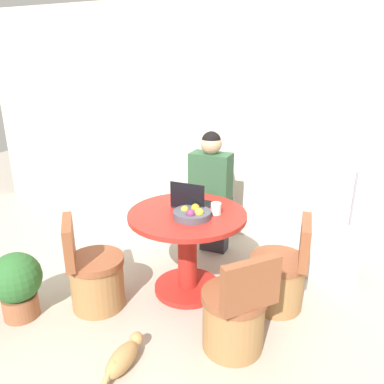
# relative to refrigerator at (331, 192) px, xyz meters

# --- Properties ---
(ground_plane) EXTENTS (12.00, 12.00, 0.00)m
(ground_plane) POSITION_rel_refrigerator_xyz_m (-1.10, -1.12, -0.78)
(ground_plane) COLOR #B2A899
(wall_back) EXTENTS (7.00, 0.06, 2.60)m
(wall_back) POSITION_rel_refrigerator_xyz_m (-1.10, 0.38, 0.52)
(wall_back) COLOR beige
(wall_back) RESTS_ON ground_plane
(refrigerator) EXTENTS (0.65, 0.67, 1.56)m
(refrigerator) POSITION_rel_refrigerator_xyz_m (0.00, 0.00, 0.00)
(refrigerator) COLOR silver
(refrigerator) RESTS_ON ground_plane
(dining_table) EXTENTS (1.00, 1.00, 0.75)m
(dining_table) POSITION_rel_refrigerator_xyz_m (-1.07, -0.94, -0.30)
(dining_table) COLOR #B2261E
(dining_table) RESTS_ON ground_plane
(chair_right_side) EXTENTS (0.47, 0.46, 0.79)m
(chair_right_side) POSITION_rel_refrigerator_xyz_m (-0.28, -0.84, -0.51)
(chair_right_side) COLOR #9E7042
(chair_right_side) RESTS_ON ground_plane
(chair_near_right_corner) EXTENTS (0.53, 0.53, 0.79)m
(chair_near_right_corner) POSITION_rel_refrigerator_xyz_m (-0.46, -1.46, -0.51)
(chair_near_right_corner) COLOR #9E7042
(chair_near_right_corner) RESTS_ON ground_plane
(chair_near_left_corner) EXTENTS (0.53, 0.53, 0.79)m
(chair_near_left_corner) POSITION_rel_refrigerator_xyz_m (-1.67, -1.45, -0.51)
(chair_near_left_corner) COLOR #9E7042
(chair_near_left_corner) RESTS_ON ground_plane
(person_seated) EXTENTS (0.40, 0.37, 1.32)m
(person_seated) POSITION_rel_refrigerator_xyz_m (-1.12, -0.22, -0.06)
(person_seated) COLOR #2D2D38
(person_seated) RESTS_ON ground_plane
(laptop) EXTENTS (0.31, 0.26, 0.24)m
(laptop) POSITION_rel_refrigerator_xyz_m (-1.08, -0.81, 0.02)
(laptop) COLOR #232328
(laptop) RESTS_ON dining_table
(fruit_bowl) EXTENTS (0.31, 0.31, 0.10)m
(fruit_bowl) POSITION_rel_refrigerator_xyz_m (-0.98, -1.02, 0.01)
(fruit_bowl) COLOR #4C4C56
(fruit_bowl) RESTS_ON dining_table
(coffee_cup) EXTENTS (0.09, 0.09, 0.10)m
(coffee_cup) POSITION_rel_refrigerator_xyz_m (-0.84, -0.87, 0.02)
(coffee_cup) COLOR white
(coffee_cup) RESTS_ON dining_table
(cat) EXTENTS (0.14, 0.45, 0.15)m
(cat) POSITION_rel_refrigerator_xyz_m (-1.09, -1.94, -0.70)
(cat) COLOR tan
(cat) RESTS_ON ground_plane
(potted_plant) EXTENTS (0.40, 0.40, 0.55)m
(potted_plant) POSITION_rel_refrigerator_xyz_m (-2.14, -1.81, -0.48)
(potted_plant) COLOR #935638
(potted_plant) RESTS_ON ground_plane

